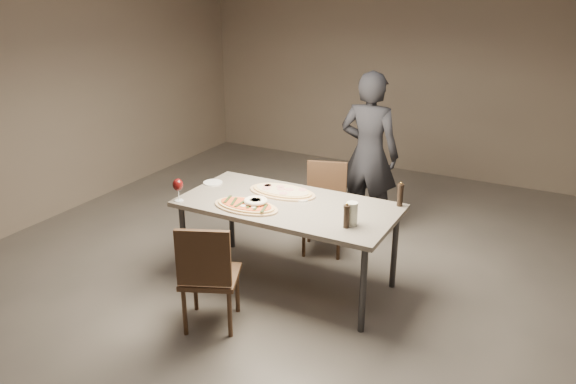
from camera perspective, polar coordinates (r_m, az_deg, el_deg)
The scene contains 14 objects.
room at distance 4.43m, azimuth 0.00°, elevation 6.66°, with size 7.00×7.00×7.00m.
dining_table at distance 4.65m, azimuth 0.00°, elevation -1.81°, with size 1.80×0.90×0.75m.
zucchini_pizza at distance 4.55m, azimuth -4.28°, elevation -1.40°, with size 0.57×0.31×0.05m.
ham_pizza at distance 4.85m, azimuth -0.60°, elevation 0.07°, with size 0.62×0.34×0.04m.
bread_basket at distance 4.55m, azimuth -3.31°, elevation -1.05°, with size 0.19×0.19×0.07m.
oil_dish at distance 4.70m, azimuth 1.44°, elevation -0.73°, with size 0.12×0.12×0.01m.
pepper_mill_left at distance 4.64m, azimuth 11.34°, elevation -0.26°, with size 0.05×0.05×0.21m.
pepper_mill_right at distance 4.18m, azimuth 5.96°, elevation -2.44°, with size 0.05×0.05×0.20m.
carafe at distance 4.23m, azimuth 6.52°, elevation -2.20°, with size 0.09×0.09×0.18m.
wine_glass at distance 4.72m, azimuth -11.12°, elevation 0.65°, with size 0.09×0.09×0.20m.
side_plate at distance 5.13m, azimuth -7.64°, elevation 0.95°, with size 0.17×0.17×0.01m.
chair_near at distance 4.17m, azimuth -8.17°, elevation -8.03°, with size 0.54×0.54×0.87m.
chair_far at distance 5.40m, azimuth 3.78°, elevation -1.01°, with size 0.50×0.50×0.85m.
diner at distance 5.70m, azimuth 8.22°, elevation 3.82°, with size 0.61×0.40×1.67m, color black.
Camera 1 is at (2.02, -3.79, 2.49)m, focal length 35.00 mm.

